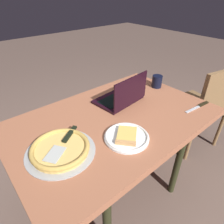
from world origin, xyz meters
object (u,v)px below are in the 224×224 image
laptop (122,97)px  chair_near (202,104)px  dining_table (114,125)px  pizza_tray (60,149)px  table_knife (199,106)px  pizza_plate (127,137)px  drink_cup (157,81)px

laptop → chair_near: size_ratio=0.40×
laptop → chair_near: bearing=-17.6°
dining_table → laptop: 0.23m
dining_table → pizza_tray: size_ratio=3.70×
laptop → pizza_tray: bearing=-163.8°
dining_table → laptop: size_ratio=3.71×
laptop → pizza_tray: 0.60m
dining_table → table_knife: bearing=-27.7°
dining_table → laptop: bearing=33.0°
laptop → pizza_plate: bearing=-128.9°
pizza_plate → drink_cup: size_ratio=2.53×
dining_table → drink_cup: bearing=10.9°
dining_table → laptop: (0.17, 0.11, 0.11)m
pizza_tray → table_knife: 0.98m
table_knife → chair_near: size_ratio=0.27×
pizza_tray → chair_near: 1.39m
dining_table → laptop: laptop is taller
pizza_tray → chair_near: bearing=-3.5°
chair_near → pizza_tray: bearing=176.5°
laptop → chair_near: 0.87m
chair_near → dining_table: bearing=171.8°
laptop → table_knife: laptop is taller
laptop → drink_cup: size_ratio=3.59×
laptop → drink_cup: (0.39, -0.00, 0.01)m
pizza_plate → chair_near: size_ratio=0.29×
table_knife → dining_table: bearing=152.3°
chair_near → drink_cup: bearing=148.4°
pizza_plate → table_knife: pizza_plate is taller
pizza_tray → table_knife: pizza_tray is taller
table_knife → drink_cup: drink_cup is taller
table_knife → laptop: bearing=133.2°
laptop → drink_cup: laptop is taller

